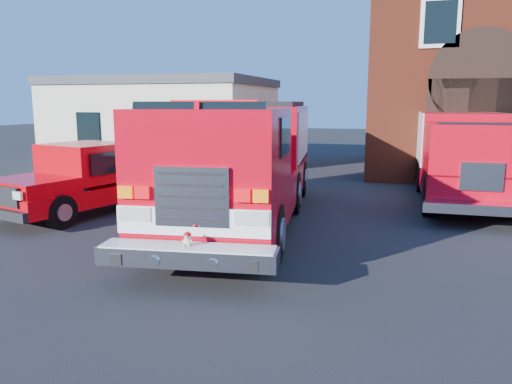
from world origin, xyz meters
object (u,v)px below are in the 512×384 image
(side_building, at_px, (167,120))
(secondary_truck, at_px, (462,153))
(fire_engine, at_px, (245,160))
(pickup_truck, at_px, (95,179))

(side_building, bearing_deg, secondary_truck, -25.38)
(fire_engine, height_order, pickup_truck, fire_engine)
(fire_engine, xyz_separation_m, secondary_truck, (5.86, 4.99, -0.13))
(fire_engine, distance_m, pickup_truck, 4.67)
(secondary_truck, bearing_deg, pickup_truck, -154.59)
(pickup_truck, height_order, secondary_truck, secondary_truck)
(side_building, xyz_separation_m, fire_engine, (7.91, -11.52, -0.55))
(side_building, distance_m, pickup_truck, 12.04)
(side_building, bearing_deg, pickup_truck, -74.03)
(secondary_truck, bearing_deg, fire_engine, -139.62)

